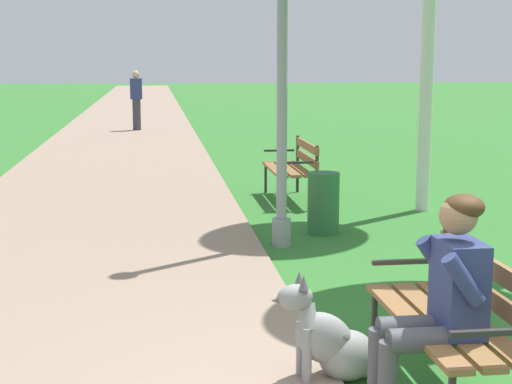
# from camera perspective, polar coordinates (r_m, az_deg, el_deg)

# --- Properties ---
(paved_path) EXTENTS (3.63, 60.00, 0.04)m
(paved_path) POSITION_cam_1_polar(r_m,az_deg,el_deg) (27.61, -9.00, 5.54)
(paved_path) COLOR gray
(paved_path) RESTS_ON ground
(park_bench_near) EXTENTS (0.55, 1.50, 0.85)m
(park_bench_near) POSITION_cam_1_polar(r_m,az_deg,el_deg) (4.78, 14.49, -8.37)
(park_bench_near) COLOR olive
(park_bench_near) RESTS_ON ground
(park_bench_mid) EXTENTS (0.55, 1.50, 0.85)m
(park_bench_mid) POSITION_cam_1_polar(r_m,az_deg,el_deg) (10.92, 2.78, 2.02)
(park_bench_mid) COLOR olive
(park_bench_mid) RESTS_ON ground
(person_seated_on_near_bench) EXTENTS (0.74, 0.49, 1.25)m
(person_seated_on_near_bench) POSITION_cam_1_polar(r_m,az_deg,el_deg) (4.45, 13.22, -7.42)
(person_seated_on_near_bench) COLOR #4C4C51
(person_seated_on_near_bench) RESTS_ON ground
(dog_grey) EXTENTS (0.83, 0.32, 0.71)m
(dog_grey) POSITION_cam_1_polar(r_m,az_deg,el_deg) (4.89, 5.51, -10.81)
(dog_grey) COLOR gray
(dog_grey) RESTS_ON ground
(lamp_post_near) EXTENTS (0.24, 0.24, 4.36)m
(lamp_post_near) POSITION_cam_1_polar(r_m,az_deg,el_deg) (8.12, 1.94, 11.71)
(lamp_post_near) COLOR gray
(lamp_post_near) RESTS_ON ground
(litter_bin) EXTENTS (0.36, 0.36, 0.70)m
(litter_bin) POSITION_cam_1_polar(r_m,az_deg,el_deg) (8.91, 4.93, -0.81)
(litter_bin) COLOR #2D6638
(litter_bin) RESTS_ON ground
(pedestrian_distant) EXTENTS (0.32, 0.22, 1.65)m
(pedestrian_distant) POSITION_cam_1_polar(r_m,az_deg,el_deg) (21.62, -8.71, 6.60)
(pedestrian_distant) COLOR #383842
(pedestrian_distant) RESTS_ON ground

